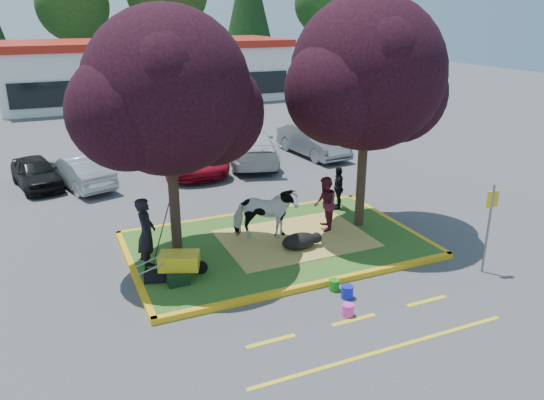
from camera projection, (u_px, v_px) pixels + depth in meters
name	position (u px, v px, depth m)	size (l,w,h in m)	color
ground	(276.00, 247.00, 15.33)	(90.00, 90.00, 0.00)	#424244
median_island	(276.00, 244.00, 15.30)	(8.00, 5.00, 0.15)	#29591B
curb_near	(319.00, 284.00, 13.08)	(8.30, 0.16, 0.15)	gold
curb_far	(245.00, 215.00, 17.53)	(8.30, 0.16, 0.15)	gold
curb_left	(133.00, 270.00, 13.76)	(0.16, 5.30, 0.15)	gold
curb_right	(393.00, 223.00, 16.84)	(0.16, 5.30, 0.15)	gold
straw_bedding	(295.00, 238.00, 15.50)	(4.20, 3.00, 0.01)	#C7B252
tree_purple_left	(169.00, 100.00, 13.13)	(5.06, 4.20, 6.51)	black
tree_purple_right	(368.00, 81.00, 15.04)	(5.30, 4.40, 6.82)	black
fire_lane_stripe_a	(271.00, 341.00, 10.95)	(1.10, 0.12, 0.01)	yellow
fire_lane_stripe_b	(354.00, 320.00, 11.70)	(1.10, 0.12, 0.01)	yellow
fire_lane_stripe_c	(427.00, 301.00, 12.46)	(1.10, 0.12, 0.01)	yellow
fire_lane_long	(386.00, 350.00, 10.67)	(6.00, 0.10, 0.01)	yellow
retail_building	(148.00, 70.00, 39.45)	(20.40, 8.40, 4.40)	silver
cow	(265.00, 214.00, 15.23)	(0.84, 1.84, 1.56)	white
calf	(299.00, 241.00, 14.78)	(1.05, 0.59, 0.45)	black
handler	(146.00, 234.00, 13.38)	(0.70, 0.46, 1.93)	black
visitor_a	(325.00, 204.00, 15.85)	(0.81, 0.63, 1.66)	#4F1624
visitor_b	(338.00, 188.00, 17.64)	(0.85, 0.35, 1.44)	black
wheelbarrow	(180.00, 261.00, 13.09)	(1.75, 0.91, 0.66)	black
gear_bag_dark	(155.00, 276.00, 13.02)	(0.52, 0.28, 0.26)	black
gear_bag_green	(178.00, 279.00, 12.86)	(0.52, 0.32, 0.28)	black
sign_post	(490.00, 219.00, 13.37)	(0.34, 0.07, 2.39)	slate
bucket_green	(334.00, 285.00, 12.91)	(0.26, 0.26, 0.28)	#1B9216
bucket_pink	(348.00, 310.00, 11.83)	(0.26, 0.26, 0.28)	#F937B9
bucket_blue	(347.00, 292.00, 12.55)	(0.29, 0.29, 0.31)	#171EBB
car_black	(36.00, 172.00, 20.29)	(1.39, 3.46, 1.18)	black
car_silver	(80.00, 171.00, 20.33)	(1.35, 3.86, 1.27)	#9DA0A4
car_red	(187.00, 152.00, 22.54)	(2.51, 5.44, 1.51)	#A40D22
car_white	(252.00, 147.00, 23.50)	(2.07, 5.08, 1.47)	silver
car_grey	(313.00, 141.00, 24.71)	(1.50, 4.31, 1.42)	slate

